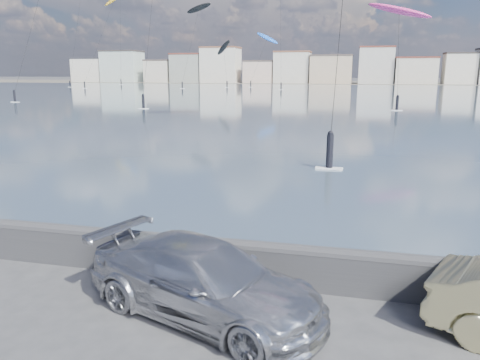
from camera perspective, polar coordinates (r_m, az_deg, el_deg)
ground at (r=9.62m, az=-12.09°, el=-18.01°), size 700.00×700.00×0.00m
bay_water at (r=99.05m, az=11.65°, el=10.06°), size 500.00×177.00×0.00m
far_shore_strip at (r=207.44m, az=12.89°, el=11.49°), size 500.00×60.00×0.00m
seawall at (r=11.58m, az=-6.42°, el=-8.99°), size 400.00×0.36×1.08m
far_buildings at (r=193.37m, az=13.30°, el=13.16°), size 240.79×13.26×14.60m
car_silver at (r=9.78m, az=-4.40°, el=-12.10°), size 5.70×3.85×1.53m
kitesurfer_4 at (r=154.91m, az=-2.00°, el=15.77°), size 8.02×14.05×14.81m
kitesurfer_7 at (r=69.83m, az=18.83°, el=18.83°), size 8.89×8.87×14.40m
kitesurfer_9 at (r=149.05m, az=-5.08°, el=20.01°), size 8.67×15.10×25.23m
kitesurfer_12 at (r=156.48m, az=-15.08°, el=20.46°), size 5.92×20.40×29.43m
kitesurfer_14 at (r=157.56m, az=3.31°, el=16.81°), size 8.60×14.63×17.71m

